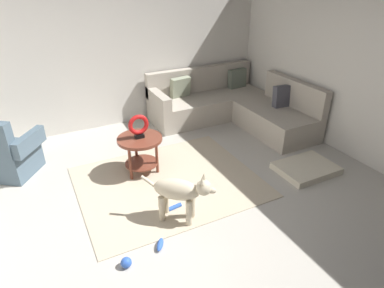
# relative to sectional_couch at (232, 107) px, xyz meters

# --- Properties ---
(ground_plane) EXTENTS (6.00, 6.00, 0.10)m
(ground_plane) POSITION_rel_sectional_couch_xyz_m (-1.99, -2.01, -0.34)
(ground_plane) COLOR #B7B2A8
(wall_back) EXTENTS (6.00, 0.12, 2.70)m
(wall_back) POSITION_rel_sectional_couch_xyz_m (-1.99, 0.93, 1.06)
(wall_back) COLOR silver
(wall_back) RESTS_ON ground_plane
(wall_right) EXTENTS (0.12, 6.00, 2.70)m
(wall_right) POSITION_rel_sectional_couch_xyz_m (0.95, -2.01, 1.06)
(wall_right) COLOR silver
(wall_right) RESTS_ON ground_plane
(area_rug) EXTENTS (2.30, 1.90, 0.01)m
(area_rug) POSITION_rel_sectional_couch_xyz_m (-1.84, -1.31, -0.29)
(area_rug) COLOR #BCAD93
(area_rug) RESTS_ON ground_plane
(sectional_couch) EXTENTS (2.20, 2.25, 0.88)m
(sectional_couch) POSITION_rel_sectional_couch_xyz_m (0.00, 0.00, 0.00)
(sectional_couch) COLOR #B2A899
(sectional_couch) RESTS_ON ground_plane
(armchair) EXTENTS (1.00, 0.95, 0.88)m
(armchair) POSITION_rel_sectional_couch_xyz_m (-3.70, -0.16, 0.03)
(armchair) COLOR #4C6070
(armchair) RESTS_ON ground_plane
(side_table) EXTENTS (0.60, 0.60, 0.54)m
(side_table) POSITION_rel_sectional_couch_xyz_m (-2.07, -0.92, 0.12)
(side_table) COLOR brown
(side_table) RESTS_ON ground_plane
(torus_sculpture) EXTENTS (0.28, 0.08, 0.33)m
(torus_sculpture) POSITION_rel_sectional_couch_xyz_m (-2.07, -0.92, 0.42)
(torus_sculpture) COLOR black
(torus_sculpture) RESTS_ON side_table
(dog_bed_mat) EXTENTS (0.80, 0.60, 0.09)m
(dog_bed_mat) POSITION_rel_sectional_couch_xyz_m (-0.01, -1.93, -0.25)
(dog_bed_mat) COLOR beige
(dog_bed_mat) RESTS_ON ground_plane
(dog) EXTENTS (0.67, 0.60, 0.63)m
(dog) POSITION_rel_sectional_couch_xyz_m (-2.01, -2.06, 0.09)
(dog) COLOR beige
(dog) RESTS_ON ground_plane
(dog_toy_ball) EXTENTS (0.10, 0.10, 0.10)m
(dog_toy_ball) POSITION_rel_sectional_couch_xyz_m (-2.76, -2.44, -0.24)
(dog_toy_ball) COLOR blue
(dog_toy_ball) RESTS_ON ground_plane
(dog_toy_rope) EXTENTS (0.18, 0.07, 0.05)m
(dog_toy_rope) POSITION_rel_sectional_couch_xyz_m (-2.00, -1.86, -0.27)
(dog_toy_rope) COLOR blue
(dog_toy_rope) RESTS_ON ground_plane
(dog_toy_bone) EXTENTS (0.15, 0.18, 0.06)m
(dog_toy_bone) POSITION_rel_sectional_couch_xyz_m (-2.38, -2.35, -0.26)
(dog_toy_bone) COLOR blue
(dog_toy_bone) RESTS_ON ground_plane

